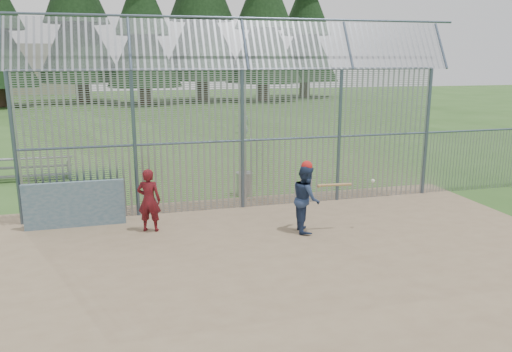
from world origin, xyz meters
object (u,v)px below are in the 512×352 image
object	(u,v)px
bleacher	(28,168)
onlooker	(149,200)
dugout_wall	(75,205)
trash_can	(244,184)
batter	(306,199)

from	to	relation	value
bleacher	onlooker	bearing A→B (deg)	-60.25
dugout_wall	trash_can	size ratio (longest dim) A/B	3.05
onlooker	batter	bearing A→B (deg)	-177.91
dugout_wall	batter	xyz separation A→B (m)	(5.65, -1.84, 0.25)
dugout_wall	batter	distance (m)	5.95
dugout_wall	batter	world-z (taller)	batter
dugout_wall	trash_can	xyz separation A→B (m)	(4.98, 1.94, -0.24)
batter	bleacher	bearing A→B (deg)	53.61
dugout_wall	trash_can	world-z (taller)	dugout_wall
onlooker	trash_can	size ratio (longest dim) A/B	1.97
onlooker	bleacher	xyz separation A→B (m)	(-3.94, 6.89, -0.42)
trash_can	bleacher	bearing A→B (deg)	149.65
onlooker	bleacher	world-z (taller)	onlooker
dugout_wall	trash_can	bearing A→B (deg)	21.26
dugout_wall	onlooker	world-z (taller)	onlooker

